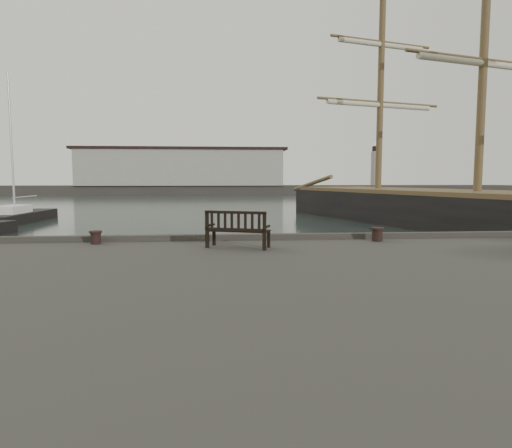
# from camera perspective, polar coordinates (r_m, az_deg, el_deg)

# --- Properties ---
(ground) EXTENTS (400.00, 400.00, 0.00)m
(ground) POSITION_cam_1_polar(r_m,az_deg,el_deg) (15.00, -5.14, -7.86)
(ground) COLOR black
(ground) RESTS_ON ground
(breakwater) EXTENTS (140.00, 9.50, 12.20)m
(breakwater) POSITION_cam_1_polar(r_m,az_deg,el_deg) (106.69, -7.45, 6.05)
(breakwater) COLOR #383530
(breakwater) RESTS_ON ground
(bench) EXTENTS (1.88, 1.20, 1.02)m
(bench) POSITION_cam_1_polar(r_m,az_deg,el_deg) (12.87, -2.29, -1.56)
(bench) COLOR black
(bench) RESTS_ON quay
(bollard_left) EXTENTS (0.46, 0.46, 0.39)m
(bollard_left) POSITION_cam_1_polar(r_m,az_deg,el_deg) (14.46, -19.40, -1.59)
(bollard_left) COLOR black
(bollard_left) RESTS_ON quay
(bollard_right) EXTENTS (0.51, 0.51, 0.43)m
(bollard_right) POSITION_cam_1_polar(r_m,az_deg,el_deg) (14.73, 14.91, -1.26)
(bollard_right) COLOR black
(bollard_right) RESTS_ON quay
(yacht_d) EXTENTS (2.94, 9.92, 12.34)m
(yacht_d) POSITION_cam_1_polar(r_m,az_deg,el_deg) (41.66, -27.59, 0.52)
(yacht_d) COLOR black
(yacht_d) RESTS_ON ground
(tall_ship_main) EXTENTS (18.66, 40.12, 29.62)m
(tall_ship_main) POSITION_cam_1_polar(r_m,az_deg,el_deg) (34.60, 25.78, 0.54)
(tall_ship_main) COLOR black
(tall_ship_main) RESTS_ON ground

